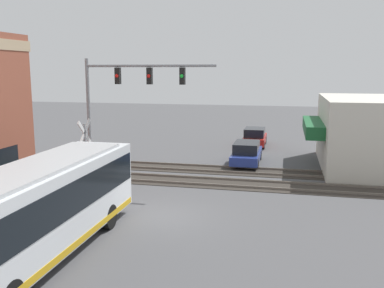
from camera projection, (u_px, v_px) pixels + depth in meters
ground_plane at (162, 216)px, 18.86m from camera, size 120.00×120.00×0.00m
shop_building at (379, 133)px, 27.69m from camera, size 9.64×8.44×4.60m
city_bus at (40, 207)px, 14.42m from camera, size 10.44×2.59×3.27m
traffic_signal_gantry at (125, 92)px, 23.54m from camera, size 0.42×7.42×6.98m
crossing_signal at (85, 148)px, 22.54m from camera, size 1.41×1.18×3.81m
rail_track_near at (192, 181)px, 24.62m from camera, size 2.60×60.00×0.15m
rail_track_far at (203, 169)px, 27.70m from camera, size 2.60×60.00×0.15m
parked_car_blue at (247, 154)px, 29.23m from camera, size 4.77×1.82×1.52m
parked_car_red at (255, 138)px, 35.97m from camera, size 4.26×1.82×1.54m
pedestrian_at_crossing at (77, 176)px, 22.30m from camera, size 0.34×0.34×1.75m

